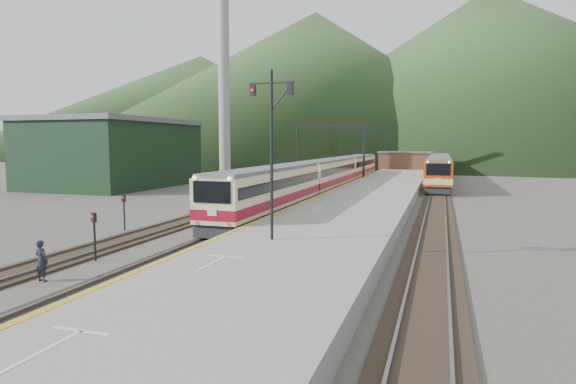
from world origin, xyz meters
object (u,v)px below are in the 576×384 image
(signal_mast, at_px, (272,138))
(worker, at_px, (42,261))
(second_train, at_px, (439,168))
(main_train, at_px, (328,176))

(signal_mast, bearing_deg, worker, -141.29)
(second_train, bearing_deg, signal_mast, -97.95)
(signal_mast, height_order, worker, signal_mast)
(signal_mast, bearing_deg, second_train, 82.05)
(main_train, height_order, worker, main_train)
(worker, bearing_deg, signal_mast, -134.97)
(signal_mast, relative_size, worker, 4.66)
(main_train, xyz_separation_m, signal_mast, (4.40, -30.63, 3.80))
(second_train, height_order, signal_mast, signal_mast)
(main_train, relative_size, signal_mast, 7.21)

